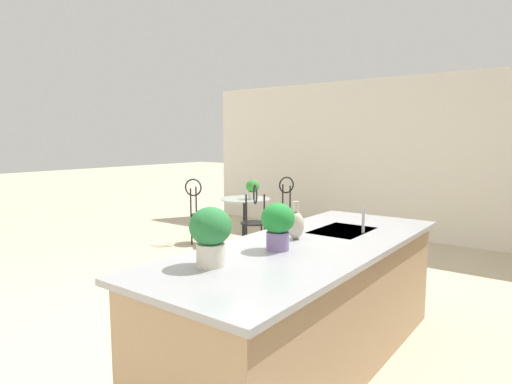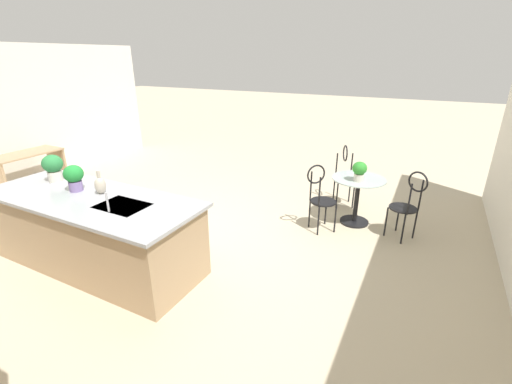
# 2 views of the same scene
# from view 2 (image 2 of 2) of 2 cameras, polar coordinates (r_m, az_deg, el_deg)

# --- Properties ---
(ground_plane) EXTENTS (40.00, 40.00, 0.00)m
(ground_plane) POSITION_cam_2_polar(r_m,az_deg,el_deg) (5.18, -14.85, -7.60)
(ground_plane) COLOR beige
(kitchen_island) EXTENTS (2.80, 1.06, 0.92)m
(kitchen_island) POSITION_cam_2_polar(r_m,az_deg,el_deg) (4.67, -25.04, -5.92)
(kitchen_island) COLOR tan
(kitchen_island) RESTS_ON ground
(bistro_table) EXTENTS (0.80, 0.80, 0.74)m
(bistro_table) POSITION_cam_2_polar(r_m,az_deg,el_deg) (5.53, 16.33, -0.68)
(bistro_table) COLOR black
(bistro_table) RESTS_ON ground
(chair_near_window) EXTENTS (0.52, 0.52, 1.04)m
(chair_near_window) POSITION_cam_2_polar(r_m,az_deg,el_deg) (5.22, 23.79, -1.53)
(chair_near_window) COLOR black
(chair_near_window) RESTS_ON ground
(chair_by_island) EXTENTS (0.51, 0.52, 1.04)m
(chair_by_island) POSITION_cam_2_polar(r_m,az_deg,el_deg) (6.16, 14.43, 3.05)
(chair_by_island) COLOR black
(chair_by_island) RESTS_ON ground
(chair_toward_desk) EXTENTS (0.54, 0.54, 1.04)m
(chair_toward_desk) POSITION_cam_2_polar(r_m,az_deg,el_deg) (5.11, 10.58, -0.48)
(chair_toward_desk) COLOR black
(chair_toward_desk) RESTS_ON ground
(sink_faucet) EXTENTS (0.02, 0.02, 0.22)m
(sink_faucet) POSITION_cam_2_polar(r_m,az_deg,el_deg) (3.95, -23.32, -1.55)
(sink_faucet) COLOR #B2B5BA
(sink_faucet) RESTS_ON kitchen_island
(writing_desk) EXTENTS (0.60, 1.20, 0.74)m
(writing_desk) POSITION_cam_2_polar(r_m,az_deg,el_deg) (7.97, -33.51, 3.78)
(writing_desk) COLOR tan
(writing_desk) RESTS_ON ground
(potted_plant_on_table) EXTENTS (0.21, 0.21, 0.30)m
(potted_plant_on_table) POSITION_cam_2_polar(r_m,az_deg,el_deg) (5.25, 16.72, 3.46)
(potted_plant_on_table) COLOR beige
(potted_plant_on_table) RESTS_ON bistro_table
(potted_plant_counter_near) EXTENTS (0.23, 0.23, 0.32)m
(potted_plant_counter_near) POSITION_cam_2_polar(r_m,az_deg,el_deg) (4.72, -27.86, 2.30)
(potted_plant_counter_near) COLOR #7A669E
(potted_plant_counter_near) RESTS_ON kitchen_island
(potted_plant_counter_far) EXTENTS (0.25, 0.25, 0.36)m
(potted_plant_counter_far) POSITION_cam_2_polar(r_m,az_deg,el_deg) (5.21, -30.52, 3.68)
(potted_plant_counter_far) COLOR beige
(potted_plant_counter_far) RESTS_ON kitchen_island
(vase_on_counter) EXTENTS (0.13, 0.13, 0.29)m
(vase_on_counter) POSITION_cam_2_polar(r_m,az_deg,el_deg) (4.51, -24.34, 1.08)
(vase_on_counter) COLOR #BCB29E
(vase_on_counter) RESTS_ON kitchen_island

